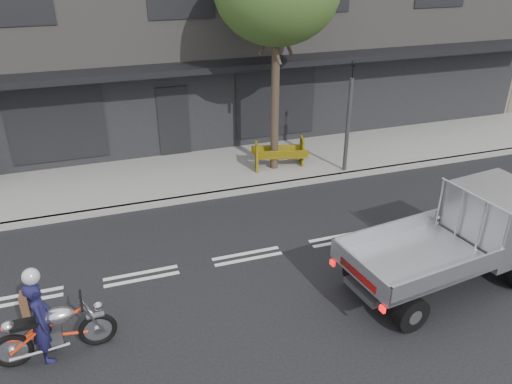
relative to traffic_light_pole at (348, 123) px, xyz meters
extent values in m
plane|color=black|center=(-4.20, -3.35, -1.65)|extent=(80.00, 80.00, 0.00)
cube|color=gray|center=(-4.20, 1.35, -1.58)|extent=(32.00, 3.20, 0.15)
cube|color=gray|center=(-4.20, -0.25, -1.58)|extent=(32.00, 0.20, 0.15)
cube|color=slate|center=(-4.20, 7.95, 2.35)|extent=(26.00, 10.00, 8.00)
cylinder|color=#382B21|center=(-2.00, 0.85, 0.35)|extent=(0.24, 0.24, 4.00)
cylinder|color=#2D2D30|center=(0.00, 0.00, -0.15)|extent=(0.12, 0.12, 3.00)
imported|color=black|center=(0.00, 0.00, 1.60)|extent=(0.08, 0.10, 0.50)
torus|color=black|center=(-8.94, -5.23, -1.33)|extent=(0.68, 0.14, 0.67)
torus|color=black|center=(-7.55, -5.15, -1.33)|extent=(0.68, 0.14, 0.67)
cube|color=#2D2D30|center=(-8.30, -5.19, -1.22)|extent=(0.36, 0.25, 0.28)
ellipsoid|color=silver|center=(-8.13, -5.18, -0.82)|extent=(0.56, 0.34, 0.27)
cube|color=black|center=(-8.62, -5.21, -0.84)|extent=(0.55, 0.27, 0.09)
cylinder|color=black|center=(-7.73, -5.16, -0.62)|extent=(0.07, 0.60, 0.04)
imported|color=#18163E|center=(-8.39, -5.19, -0.86)|extent=(0.41, 0.60, 1.58)
cylinder|color=black|center=(-2.05, -6.56, -1.30)|extent=(0.72, 0.35, 0.70)
cylinder|color=black|center=(-2.26, -5.02, -1.30)|extent=(0.72, 0.35, 0.70)
cylinder|color=black|center=(0.65, -4.63, -1.30)|extent=(0.72, 0.35, 0.70)
cube|color=#2D2D30|center=(-0.70, -5.60, -1.15)|extent=(4.30, 1.47, 0.13)
cube|color=#B1B1B6|center=(0.71, -5.41, -0.41)|extent=(1.76, 1.84, 1.38)
cube|color=black|center=(0.71, -5.41, -0.02)|extent=(1.57, 1.73, 0.50)
cube|color=#B7B7BC|center=(-1.47, -5.70, -0.81)|extent=(2.96, 2.14, 0.09)
camera|label=1|loc=(-7.03, -12.47, 4.85)|focal=35.00mm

